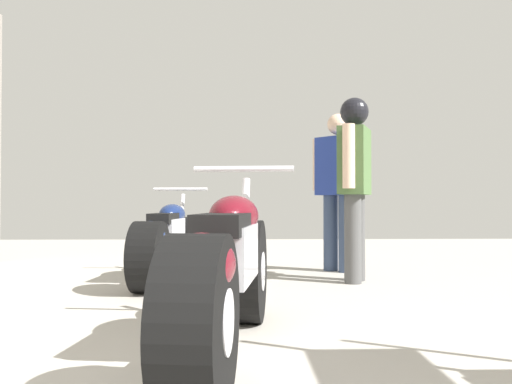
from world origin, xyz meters
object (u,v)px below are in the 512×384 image
object	(u,v)px
mechanic_in_blue	(338,182)
mechanic_with_helmet	(355,171)
motorcycle_maroon_cruiser	(226,273)
motorcycle_black_naked	(166,243)

from	to	relation	value
mechanic_in_blue	mechanic_with_helmet	bearing A→B (deg)	-88.80
motorcycle_maroon_cruiser	mechanic_in_blue	distance (m)	3.42
mechanic_in_blue	mechanic_with_helmet	xyz separation A→B (m)	(0.02, -0.77, 0.07)
motorcycle_black_naked	mechanic_with_helmet	size ratio (longest dim) A/B	1.12
motorcycle_maroon_cruiser	mechanic_with_helmet	size ratio (longest dim) A/B	1.20
mechanic_in_blue	motorcycle_black_naked	bearing A→B (deg)	-157.79
motorcycle_black_naked	mechanic_in_blue	size ratio (longest dim) A/B	1.14
motorcycle_black_naked	mechanic_with_helmet	distance (m)	1.88
motorcycle_black_naked	mechanic_in_blue	distance (m)	1.97
motorcycle_maroon_cruiser	mechanic_with_helmet	bearing A→B (deg)	64.80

